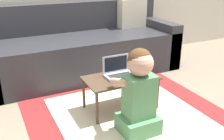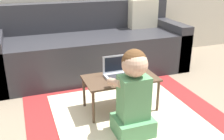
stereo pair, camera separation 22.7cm
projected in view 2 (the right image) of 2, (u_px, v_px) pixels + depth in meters
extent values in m
plane|color=#7F705B|center=(112.00, 118.00, 2.24)|extent=(16.00, 16.00, 0.00)
cube|color=maroon|center=(129.00, 119.00, 2.22)|extent=(1.65, 1.82, 0.01)
cube|color=beige|center=(129.00, 119.00, 2.21)|extent=(1.19, 1.31, 0.00)
cube|color=#2D2D33|center=(92.00, 54.00, 3.13)|extent=(2.24, 0.82, 0.47)
cube|color=#2D2D33|center=(84.00, 16.00, 3.26)|extent=(2.24, 0.18, 0.35)
cube|color=#2D2D33|center=(168.00, 42.00, 3.45)|extent=(0.16, 0.82, 0.56)
cube|color=beige|center=(143.00, 14.00, 3.36)|extent=(0.36, 0.14, 0.36)
cube|color=#4C3828|center=(121.00, 78.00, 2.27)|extent=(0.64, 0.35, 0.02)
cylinder|color=#4C3828|center=(93.00, 108.00, 2.10)|extent=(0.02, 0.02, 0.29)
cylinder|color=#4C3828|center=(158.00, 96.00, 2.29)|extent=(0.02, 0.02, 0.29)
cylinder|color=#4C3828|center=(84.00, 92.00, 2.37)|extent=(0.02, 0.02, 0.29)
cylinder|color=#4C3828|center=(143.00, 83.00, 2.56)|extent=(0.02, 0.02, 0.29)
cube|color=#B7BCC6|center=(120.00, 76.00, 2.27)|extent=(0.25, 0.17, 0.02)
cube|color=#28282D|center=(120.00, 76.00, 2.25)|extent=(0.21, 0.10, 0.00)
cube|color=#B7BCC6|center=(116.00, 64.00, 2.31)|extent=(0.25, 0.01, 0.16)
cube|color=black|center=(117.00, 64.00, 2.31)|extent=(0.22, 0.00, 0.13)
ellipsoid|color=#B2B7C1|center=(142.00, 74.00, 2.29)|extent=(0.06, 0.10, 0.04)
cube|color=#518E5B|center=(133.00, 125.00, 2.01)|extent=(0.29, 0.25, 0.14)
cube|color=#518E5B|center=(134.00, 98.00, 1.92)|extent=(0.22, 0.16, 0.34)
sphere|color=tan|center=(135.00, 64.00, 1.82)|extent=(0.19, 0.19, 0.19)
sphere|color=brown|center=(134.00, 61.00, 1.83)|extent=(0.18, 0.18, 0.18)
cylinder|color=tan|center=(115.00, 82.00, 1.96)|extent=(0.06, 0.26, 0.13)
cylinder|color=tan|center=(139.00, 79.00, 2.03)|extent=(0.06, 0.26, 0.13)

